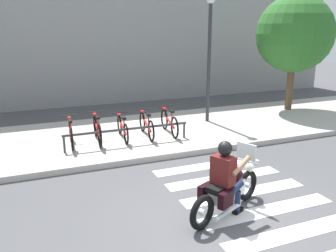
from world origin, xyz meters
TOP-DOWN VIEW (x-y plane):
  - ground_plane at (0.00, 0.00)m, footprint 48.00×48.00m
  - sidewalk at (0.00, 5.37)m, footprint 24.00×4.40m
  - crosswalk_stripe_1 at (1.00, -0.80)m, footprint 2.80×0.40m
  - crosswalk_stripe_2 at (1.00, 0.00)m, footprint 2.80×0.40m
  - crosswalk_stripe_3 at (1.00, 0.80)m, footprint 2.80×0.40m
  - crosswalk_stripe_4 at (1.00, 1.60)m, footprint 2.80×0.40m
  - crosswalk_stripe_5 at (1.00, 2.40)m, footprint 2.80×0.40m
  - motorcycle at (0.22, 0.22)m, footprint 1.93×1.03m
  - rider at (0.15, 0.19)m, footprint 0.76×0.70m
  - bicycle_0 at (-1.97, 4.86)m, footprint 0.48×1.62m
  - bicycle_1 at (-1.23, 4.86)m, footprint 0.48×1.72m
  - bicycle_2 at (-0.50, 4.86)m, footprint 0.48×1.63m
  - bicycle_3 at (0.23, 4.86)m, footprint 0.48×1.70m
  - bicycle_4 at (0.97, 4.86)m, footprint 0.48×1.69m
  - bike_rack at (-0.50, 4.30)m, footprint 3.53×0.07m
  - street_lamp at (2.77, 5.77)m, footprint 0.28×0.28m
  - tree_near_rack at (6.59, 6.17)m, footprint 2.88×2.88m
  - building_backdrop at (0.00, 11.07)m, footprint 24.00×1.20m

SIDE VIEW (x-z plane):
  - ground_plane at x=0.00m, z-range 0.00..0.00m
  - crosswalk_stripe_1 at x=1.00m, z-range 0.00..0.01m
  - crosswalk_stripe_2 at x=1.00m, z-range 0.00..0.01m
  - crosswalk_stripe_3 at x=1.00m, z-range 0.00..0.01m
  - crosswalk_stripe_4 at x=1.00m, z-range 0.00..0.01m
  - crosswalk_stripe_5 at x=1.00m, z-range 0.00..0.01m
  - sidewalk at x=0.00m, z-range 0.00..0.15m
  - motorcycle at x=0.22m, z-range -0.15..1.06m
  - bicycle_2 at x=-0.50m, z-range 0.12..0.84m
  - bicycle_3 at x=0.23m, z-range 0.12..0.87m
  - bicycle_0 at x=-1.97m, z-range 0.12..0.89m
  - bicycle_4 at x=0.97m, z-range 0.12..0.90m
  - bicycle_1 at x=-1.23m, z-range 0.11..0.92m
  - bike_rack at x=-0.50m, z-range 0.32..0.81m
  - rider at x=0.15m, z-range 0.10..1.53m
  - street_lamp at x=2.77m, z-range 0.46..4.76m
  - tree_near_rack at x=6.59m, z-range 0.79..5.29m
  - building_backdrop at x=0.00m, z-range 0.00..6.46m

